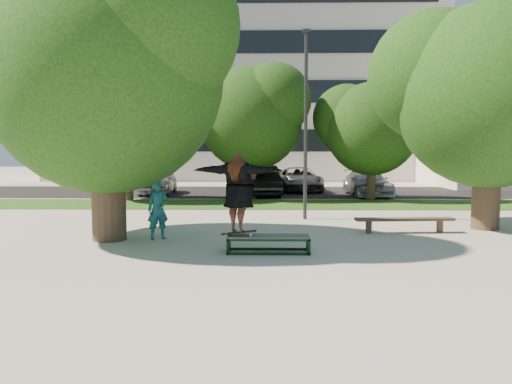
{
  "coord_description": "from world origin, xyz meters",
  "views": [
    {
      "loc": [
        -0.26,
        -11.3,
        2.22
      ],
      "look_at": [
        -0.52,
        0.6,
        1.25
      ],
      "focal_mm": 35.0,
      "sensor_mm": 36.0,
      "label": 1
    }
  ],
  "objects_px": {
    "lamppost": "(306,123)",
    "grind_box": "(268,244)",
    "tree_left": "(103,62)",
    "car_dark": "(262,181)",
    "car_grey": "(298,179)",
    "tree_right": "(486,85)",
    "bystander": "(158,210)",
    "car_silver_a": "(158,181)",
    "car_silver_b": "(367,183)",
    "bench": "(405,220)"
  },
  "relations": [
    {
      "from": "bystander",
      "to": "bench",
      "type": "xyz_separation_m",
      "value": [
        6.5,
        1.11,
        -0.41
      ]
    },
    {
      "from": "car_dark",
      "to": "tree_left",
      "type": "bearing_deg",
      "value": -112.99
    },
    {
      "from": "car_grey",
      "to": "car_silver_b",
      "type": "relative_size",
      "value": 1.07
    },
    {
      "from": "lamppost",
      "to": "grind_box",
      "type": "height_order",
      "value": "lamppost"
    },
    {
      "from": "car_grey",
      "to": "bystander",
      "type": "bearing_deg",
      "value": -111.79
    },
    {
      "from": "bystander",
      "to": "car_grey",
      "type": "xyz_separation_m",
      "value": [
        4.52,
        15.36,
        -0.08
      ]
    },
    {
      "from": "car_silver_b",
      "to": "lamppost",
      "type": "bearing_deg",
      "value": -115.65
    },
    {
      "from": "tree_right",
      "to": "lamppost",
      "type": "distance_m",
      "value": 5.36
    },
    {
      "from": "car_silver_a",
      "to": "car_silver_b",
      "type": "height_order",
      "value": "car_silver_a"
    },
    {
      "from": "tree_left",
      "to": "car_silver_a",
      "type": "relative_size",
      "value": 1.75
    },
    {
      "from": "lamppost",
      "to": "car_silver_b",
      "type": "distance_m",
      "value": 9.81
    },
    {
      "from": "grind_box",
      "to": "car_silver_b",
      "type": "xyz_separation_m",
      "value": [
        5.0,
        14.18,
        0.46
      ]
    },
    {
      "from": "tree_right",
      "to": "grind_box",
      "type": "height_order",
      "value": "tree_right"
    },
    {
      "from": "grind_box",
      "to": "tree_left",
      "type": "bearing_deg",
      "value": 158.91
    },
    {
      "from": "bystander",
      "to": "car_silver_a",
      "type": "distance_m",
      "value": 13.62
    },
    {
      "from": "car_dark",
      "to": "lamppost",
      "type": "bearing_deg",
      "value": -86.65
    },
    {
      "from": "grind_box",
      "to": "bystander",
      "type": "relative_size",
      "value": 1.2
    },
    {
      "from": "tree_left",
      "to": "grind_box",
      "type": "relative_size",
      "value": 3.95
    },
    {
      "from": "lamppost",
      "to": "car_grey",
      "type": "bearing_deg",
      "value": 87.42
    },
    {
      "from": "bench",
      "to": "car_dark",
      "type": "relative_size",
      "value": 0.6
    },
    {
      "from": "bystander",
      "to": "grind_box",
      "type": "bearing_deg",
      "value": -58.02
    },
    {
      "from": "bystander",
      "to": "car_silver_b",
      "type": "relative_size",
      "value": 0.34
    },
    {
      "from": "lamppost",
      "to": "bystander",
      "type": "bearing_deg",
      "value": -136.08
    },
    {
      "from": "lamppost",
      "to": "tree_left",
      "type": "bearing_deg",
      "value": -143.58
    },
    {
      "from": "lamppost",
      "to": "grind_box",
      "type": "relative_size",
      "value": 3.39
    },
    {
      "from": "lamppost",
      "to": "car_grey",
      "type": "xyz_separation_m",
      "value": [
        0.52,
        11.5,
        -2.48
      ]
    },
    {
      "from": "grind_box",
      "to": "car_silver_b",
      "type": "height_order",
      "value": "car_silver_b"
    },
    {
      "from": "tree_right",
      "to": "tree_left",
      "type": "bearing_deg",
      "value": -168.97
    },
    {
      "from": "bench",
      "to": "car_dark",
      "type": "bearing_deg",
      "value": 104.7
    },
    {
      "from": "grind_box",
      "to": "car_grey",
      "type": "distance_m",
      "value": 17.07
    },
    {
      "from": "tree_left",
      "to": "tree_right",
      "type": "bearing_deg",
      "value": 11.03
    },
    {
      "from": "lamppost",
      "to": "car_silver_b",
      "type": "relative_size",
      "value": 1.37
    },
    {
      "from": "car_dark",
      "to": "car_grey",
      "type": "height_order",
      "value": "car_dark"
    },
    {
      "from": "grind_box",
      "to": "car_dark",
      "type": "xyz_separation_m",
      "value": [
        -0.28,
        14.25,
        0.56
      ]
    },
    {
      "from": "tree_left",
      "to": "bystander",
      "type": "distance_m",
      "value": 3.89
    },
    {
      "from": "bench",
      "to": "lamppost",
      "type": "bearing_deg",
      "value": 127.87
    },
    {
      "from": "tree_right",
      "to": "car_silver_b",
      "type": "bearing_deg",
      "value": 96.13
    },
    {
      "from": "bench",
      "to": "car_silver_a",
      "type": "relative_size",
      "value": 0.67
    },
    {
      "from": "bench",
      "to": "tree_left",
      "type": "bearing_deg",
      "value": -175.98
    },
    {
      "from": "tree_left",
      "to": "car_grey",
      "type": "xyz_separation_m",
      "value": [
        5.81,
        15.41,
        -3.75
      ]
    },
    {
      "from": "car_grey",
      "to": "lamppost",
      "type": "bearing_deg",
      "value": -97.96
    },
    {
      "from": "car_grey",
      "to": "car_dark",
      "type": "bearing_deg",
      "value": -131.93
    },
    {
      "from": "lamppost",
      "to": "car_grey",
      "type": "relative_size",
      "value": 1.27
    },
    {
      "from": "grind_box",
      "to": "car_dark",
      "type": "height_order",
      "value": "car_dark"
    },
    {
      "from": "tree_right",
      "to": "lamppost",
      "type": "xyz_separation_m",
      "value": [
        -4.92,
        1.92,
        -0.94
      ]
    },
    {
      "from": "lamppost",
      "to": "car_dark",
      "type": "bearing_deg",
      "value": 99.7
    },
    {
      "from": "car_grey",
      "to": "tree_right",
      "type": "bearing_deg",
      "value": -77.23
    },
    {
      "from": "lamppost",
      "to": "car_silver_a",
      "type": "height_order",
      "value": "lamppost"
    },
    {
      "from": "lamppost",
      "to": "car_grey",
      "type": "height_order",
      "value": "lamppost"
    },
    {
      "from": "car_dark",
      "to": "car_silver_a",
      "type": "bearing_deg",
      "value": 166.52
    }
  ]
}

